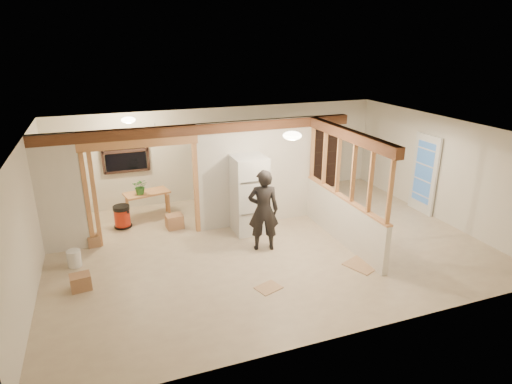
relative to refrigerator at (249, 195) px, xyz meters
name	(u,v)px	position (x,y,z in m)	size (l,w,h in m)	color
floor	(267,244)	(0.13, -0.78, -0.90)	(9.00, 6.50, 0.01)	beige
ceiling	(268,131)	(0.13, -0.78, 1.61)	(9.00, 6.50, 0.01)	white
wall_back	(224,153)	(0.13, 2.47, 0.36)	(9.00, 0.01, 2.50)	silver
wall_front	(352,262)	(0.13, -4.03, 0.36)	(9.00, 0.01, 2.50)	silver
wall_left	(27,220)	(-4.37, -0.78, 0.36)	(0.01, 6.50, 2.50)	silver
wall_right	(440,169)	(4.63, -0.78, 0.36)	(0.01, 6.50, 2.50)	silver
partition_left_stub	(60,194)	(-3.92, 0.42, 0.36)	(0.90, 0.12, 2.50)	silver
partition_center	(256,173)	(0.33, 0.42, 0.36)	(2.80, 0.12, 2.50)	silver
doorway_frame	(144,192)	(-2.27, 0.42, 0.21)	(2.46, 0.14, 2.20)	tan
header_beam_back	(205,129)	(-0.87, 0.42, 1.49)	(7.00, 0.18, 0.22)	brown
header_beam_right	(348,135)	(1.73, -1.18, 1.49)	(0.18, 3.30, 0.22)	brown
pony_wall	(342,220)	(1.73, -1.18, -0.39)	(0.12, 3.20, 1.00)	silver
stud_partition	(346,169)	(1.73, -1.18, 0.77)	(0.14, 3.20, 1.32)	tan
window_back	(125,151)	(-2.47, 2.39, 0.66)	(1.12, 0.10, 1.10)	black
french_door	(424,174)	(4.55, -0.38, 0.11)	(0.12, 0.86, 2.00)	white
ceiling_dome_main	(292,136)	(0.43, -1.28, 1.59)	(0.36, 0.36, 0.16)	#FFEABF
ceiling_dome_util	(128,120)	(-2.37, 1.52, 1.59)	(0.32, 0.32, 0.14)	#FFEABF
hanging_bulb	(156,138)	(-1.87, 0.82, 1.29)	(0.07, 0.07, 0.07)	#FFD88C
refrigerator	(249,195)	(0.00, 0.00, 0.00)	(0.74, 0.71, 1.79)	silver
woman	(263,210)	(-0.02, -0.95, -0.02)	(0.64, 0.42, 1.75)	black
work_table	(148,205)	(-2.11, 1.62, -0.56)	(1.06, 0.53, 0.67)	tan
potted_plant	(140,186)	(-2.25, 1.52, -0.03)	(0.35, 0.31, 0.39)	#36772C
shop_vac	(122,216)	(-2.75, 1.22, -0.62)	(0.42, 0.42, 0.55)	#B2240F
bookshelf	(324,159)	(3.16, 2.25, -0.03)	(0.86, 0.29, 1.72)	black
bucket	(74,258)	(-3.77, -0.37, -0.73)	(0.26, 0.26, 0.34)	white
box_util_a	(175,221)	(-1.61, 0.76, -0.73)	(0.38, 0.33, 0.33)	#AC7853
box_util_b	(94,240)	(-3.40, 0.44, -0.77)	(0.26, 0.26, 0.24)	#AC7853
box_front	(81,282)	(-3.64, -1.29, -0.75)	(0.35, 0.28, 0.28)	#AC7853
floor_panel_near	(363,264)	(1.57, -2.29, -0.88)	(0.59, 0.59, 0.02)	tan
floor_panel_far	(268,288)	(-0.49, -2.42, -0.89)	(0.43, 0.34, 0.01)	tan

